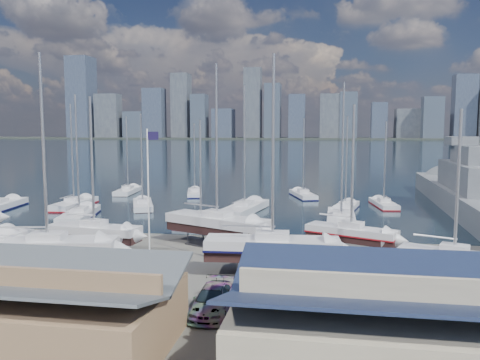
# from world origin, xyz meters

# --- Properties ---
(ground) EXTENTS (1400.00, 1400.00, 0.00)m
(ground) POSITION_xyz_m (0.00, -10.00, 0.00)
(ground) COLOR #605E59
(ground) RESTS_ON ground
(water) EXTENTS (1400.00, 600.00, 0.40)m
(water) POSITION_xyz_m (0.00, 300.00, -0.15)
(water) COLOR #192C3B
(water) RESTS_ON ground
(far_shore) EXTENTS (1400.00, 80.00, 2.20)m
(far_shore) POSITION_xyz_m (0.00, 560.00, 1.10)
(far_shore) COLOR #2D332D
(far_shore) RESTS_ON ground
(skyline) EXTENTS (639.14, 43.80, 107.69)m
(skyline) POSITION_xyz_m (-7.83, 553.76, 39.09)
(skyline) COLOR #475166
(skyline) RESTS_ON far_shore
(shed_grey) EXTENTS (12.60, 8.40, 4.17)m
(shed_grey) POSITION_xyz_m (0.00, -26.00, 2.15)
(shed_grey) COLOR #8C6B4C
(shed_grey) RESTS_ON ground
(shed_blue) EXTENTS (13.65, 9.45, 4.71)m
(shed_blue) POSITION_xyz_m (16.00, -26.00, 2.42)
(shed_blue) COLOR #BFB293
(shed_blue) RESTS_ON ground
(sailboat_cradle_2) EXTENTS (8.57, 3.29, 13.82)m
(sailboat_cradle_2) POSITION_xyz_m (-6.42, -8.63, 1.96)
(sailboat_cradle_2) COLOR #2D2D33
(sailboat_cradle_2) RESTS_ON ground
(sailboat_cradle_3) EXTENTS (10.57, 4.71, 16.48)m
(sailboat_cradle_3) POSITION_xyz_m (-6.81, -15.21, 2.09)
(sailboat_cradle_3) COLOR #2D2D33
(sailboat_cradle_3) RESTS_ON ground
(sailboat_cradle_4) EXTENTS (10.74, 6.97, 16.99)m
(sailboat_cradle_4) POSITION_xyz_m (3.72, -4.11, 2.13)
(sailboat_cradle_4) COLOR #2D2D33
(sailboat_cradle_4) RESTS_ON ground
(sailboat_cradle_5) EXTENTS (10.37, 3.59, 16.43)m
(sailboat_cradle_5) POSITION_xyz_m (9.77, -12.20, 2.09)
(sailboat_cradle_5) COLOR #2D2D33
(sailboat_cradle_5) RESTS_ON ground
(sailboat_cradle_6) EXTENTS (8.19, 5.27, 13.11)m
(sailboat_cradle_6) POSITION_xyz_m (16.02, -5.23, 1.92)
(sailboat_cradle_6) COLOR #2D2D33
(sailboat_cradle_6) RESTS_ON ground
(sailboat_cradle_7) EXTENTS (7.62, 4.83, 12.38)m
(sailboat_cradle_7) POSITION_xyz_m (22.69, -12.24, 1.89)
(sailboat_cradle_7) COLOR #2D2D33
(sailboat_cradle_7) RESTS_ON ground
(sailboat_moored_1) EXTENTS (3.27, 10.34, 15.31)m
(sailboat_moored_1) POSITION_xyz_m (-21.30, 14.54, 0.31)
(sailboat_moored_1) COLOR black
(sailboat_moored_1) RESTS_ON water
(sailboat_moored_2) EXTENTS (3.57, 9.47, 13.97)m
(sailboat_moored_2) POSITION_xyz_m (-19.60, 29.75, 0.32)
(sailboat_moored_2) COLOR black
(sailboat_moored_2) RESTS_ON water
(sailboat_moored_3) EXTENTS (5.51, 11.08, 15.96)m
(sailboat_moored_3) POSITION_xyz_m (-16.11, 6.49, 0.31)
(sailboat_moored_3) COLOR black
(sailboat_moored_3) RESTS_ON water
(sailboat_moored_4) EXTENTS (5.90, 9.47, 13.87)m
(sailboat_moored_4) POSITION_xyz_m (-11.34, 15.48, 0.32)
(sailboat_moored_4) COLOR black
(sailboat_moored_4) RESTS_ON water
(sailboat_moored_5) EXTENTS (4.42, 8.79, 12.65)m
(sailboat_moored_5) POSITION_xyz_m (-7.52, 29.45, 0.31)
(sailboat_moored_5) COLOR black
(sailboat_moored_5) RESTS_ON water
(sailboat_moored_6) EXTENTS (4.84, 8.82, 12.70)m
(sailboat_moored_6) POSITION_xyz_m (-0.41, 5.86, 0.31)
(sailboat_moored_6) COLOR black
(sailboat_moored_6) RESTS_ON water
(sailboat_moored_7) EXTENTS (5.43, 12.04, 17.56)m
(sailboat_moored_7) POSITION_xyz_m (3.45, 14.21, 0.32)
(sailboat_moored_7) COLOR black
(sailboat_moored_7) RESTS_ON water
(sailboat_moored_8) EXTENTS (5.12, 9.39, 13.52)m
(sailboat_moored_8) POSITION_xyz_m (10.64, 30.06, 0.31)
(sailboat_moored_8) COLOR black
(sailboat_moored_8) RESTS_ON water
(sailboat_moored_9) EXTENTS (3.58, 11.48, 17.18)m
(sailboat_moored_9) POSITION_xyz_m (15.82, 8.83, 0.32)
(sailboat_moored_9) COLOR black
(sailboat_moored_9) RESTS_ON water
(sailboat_moored_10) EXTENTS (4.44, 9.32, 13.43)m
(sailboat_moored_10) POSITION_xyz_m (16.82, 18.03, 0.31)
(sailboat_moored_10) COLOR black
(sailboat_moored_10) RESTS_ON water
(sailboat_moored_11) EXTENTS (3.42, 8.76, 12.75)m
(sailboat_moored_11) POSITION_xyz_m (22.43, 22.39, 0.31)
(sailboat_moored_11) COLOR black
(sailboat_moored_11) RESTS_ON water
(naval_ship_east) EXTENTS (11.74, 53.97, 18.82)m
(naval_ship_east) POSITION_xyz_m (34.25, 20.28, 1.67)
(naval_ship_east) COLOR slate
(naval_ship_east) RESTS_ON water
(car_b) EXTENTS (4.37, 2.69, 1.36)m
(car_b) POSITION_xyz_m (-1.44, -20.76, 0.68)
(car_b) COLOR gray
(car_b) RESTS_ON ground
(car_c) EXTENTS (4.47, 6.13, 1.55)m
(car_c) POSITION_xyz_m (-2.40, -19.40, 0.77)
(car_c) COLOR gray
(car_c) RESTS_ON ground
(car_d) EXTENTS (2.24, 5.33, 1.54)m
(car_d) POSITION_xyz_m (6.97, -20.12, 0.77)
(car_d) COLOR gray
(car_d) RESTS_ON ground
(flagpole) EXTENTS (0.98, 0.12, 11.04)m
(flagpole) POSITION_xyz_m (-0.11, -11.58, 6.30)
(flagpole) COLOR white
(flagpole) RESTS_ON ground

